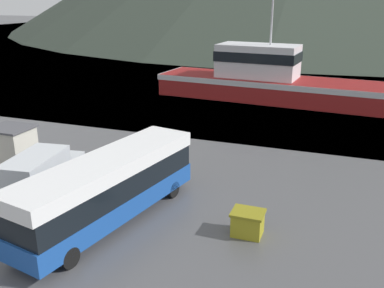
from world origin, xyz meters
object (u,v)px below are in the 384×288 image
at_px(tour_bus, 109,186).
at_px(dock_kiosk, 12,147).
at_px(delivery_van, 42,173).
at_px(storage_bin, 248,223).
at_px(fishing_boat, 275,81).

xyz_separation_m(tour_bus, dock_kiosk, (-9.27, 3.88, -0.48)).
relative_size(tour_bus, dock_kiosk, 4.10).
xyz_separation_m(tour_bus, delivery_van, (-4.80, 1.12, -0.50)).
relative_size(delivery_van, dock_kiosk, 2.21).
bearing_deg(tour_bus, delivery_van, 177.65).
height_order(tour_bus, dock_kiosk, tour_bus).
bearing_deg(delivery_van, storage_bin, -8.55).
xyz_separation_m(storage_bin, dock_kiosk, (-15.75, 2.84, 0.76)).
bearing_deg(fishing_boat, tour_bus, -0.89).
xyz_separation_m(delivery_van, storage_bin, (11.28, -0.08, -0.74)).
distance_m(tour_bus, delivery_van, 4.96).
bearing_deg(dock_kiosk, tour_bus, -22.72).
bearing_deg(tour_bus, dock_kiosk, 168.04).
bearing_deg(delivery_van, fishing_boat, 66.27).
bearing_deg(delivery_van, tour_bus, -21.27).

